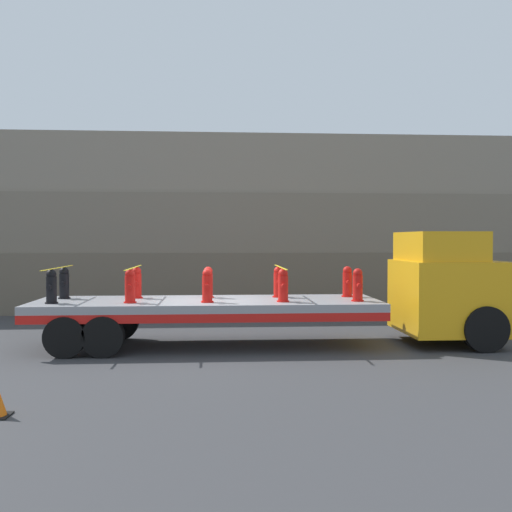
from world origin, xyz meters
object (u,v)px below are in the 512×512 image
at_px(fire_hydrant_red_far_3, 278,282).
at_px(fire_hydrant_red_near_4, 358,285).
at_px(truck_cab, 451,287).
at_px(fire_hydrant_red_far_1, 137,283).
at_px(fire_hydrant_red_far_2, 208,283).
at_px(flatbed_trailer, 186,309).
at_px(fire_hydrant_red_near_3, 283,286).
at_px(fire_hydrant_black_near_0, 51,287).
at_px(fire_hydrant_red_far_4, 347,282).
at_px(fire_hydrant_red_near_2, 207,286).
at_px(fire_hydrant_black_far_0, 64,283).
at_px(fire_hydrant_red_near_1, 130,287).

height_order(fire_hydrant_red_far_3, fire_hydrant_red_near_4, same).
relative_size(truck_cab, fire_hydrant_red_near_4, 3.56).
xyz_separation_m(fire_hydrant_red_far_1, fire_hydrant_red_near_4, (5.46, -1.11, 0.00)).
bearing_deg(fire_hydrant_red_far_2, flatbed_trailer, -134.08).
height_order(truck_cab, fire_hydrant_red_far_3, truck_cab).
bearing_deg(fire_hydrant_red_near_3, flatbed_trailer, 166.77).
relative_size(fire_hydrant_black_near_0, fire_hydrant_red_far_1, 1.00).
height_order(fire_hydrant_red_far_2, fire_hydrant_red_near_3, same).
height_order(fire_hydrant_black_near_0, fire_hydrant_red_far_4, same).
bearing_deg(fire_hydrant_red_near_4, fire_hydrant_red_far_2, 163.07).
distance_m(flatbed_trailer, fire_hydrant_red_near_4, 4.26).
xyz_separation_m(truck_cab, fire_hydrant_red_near_4, (-2.55, -0.55, 0.10)).
relative_size(fire_hydrant_red_far_2, fire_hydrant_red_near_4, 1.00).
distance_m(truck_cab, fire_hydrant_red_near_2, 6.21).
relative_size(fire_hydrant_black_far_0, fire_hydrant_red_near_4, 1.00).
height_order(flatbed_trailer, fire_hydrant_red_far_4, fire_hydrant_red_far_4).
distance_m(fire_hydrant_red_near_1, fire_hydrant_red_far_4, 5.57).
bearing_deg(fire_hydrant_red_far_2, fire_hydrant_red_near_3, -31.33).
relative_size(fire_hydrant_red_near_2, fire_hydrant_red_far_3, 1.00).
distance_m(fire_hydrant_black_near_0, fire_hydrant_red_far_2, 3.81).
bearing_deg(truck_cab, fire_hydrant_red_near_2, -174.89).
xyz_separation_m(truck_cab, fire_hydrant_red_far_4, (-2.55, 0.55, 0.10)).
bearing_deg(fire_hydrant_red_near_1, fire_hydrant_red_far_2, 31.33).
xyz_separation_m(truck_cab, fire_hydrant_red_far_3, (-4.37, 0.55, 0.10)).
distance_m(fire_hydrant_red_near_1, fire_hydrant_red_near_2, 1.82).
bearing_deg(truck_cab, fire_hydrant_black_far_0, 176.77).
bearing_deg(fire_hydrant_red_near_2, fire_hydrant_red_near_1, 180.00).
relative_size(fire_hydrant_red_near_2, fire_hydrant_red_near_4, 1.00).
xyz_separation_m(truck_cab, fire_hydrant_red_near_2, (-6.19, -0.55, 0.10)).
distance_m(fire_hydrant_black_far_0, fire_hydrant_red_near_1, 2.13).
bearing_deg(flatbed_trailer, fire_hydrant_red_far_1, 156.66).
xyz_separation_m(flatbed_trailer, fire_hydrant_red_far_3, (2.36, 0.55, 0.61)).
bearing_deg(fire_hydrant_red_near_2, fire_hydrant_red_near_4, 0.00).
bearing_deg(fire_hydrant_red_near_1, fire_hydrant_black_near_0, 180.00).
relative_size(fire_hydrant_black_far_0, fire_hydrant_red_near_3, 1.00).
relative_size(fire_hydrant_red_near_1, fire_hydrant_red_near_3, 1.00).
bearing_deg(fire_hydrant_red_near_3, fire_hydrant_red_near_2, 180.00).
bearing_deg(fire_hydrant_red_near_1, fire_hydrant_red_near_3, 0.00).
distance_m(truck_cab, fire_hydrant_red_far_3, 4.40).
distance_m(fire_hydrant_red_near_2, fire_hydrant_red_far_4, 3.81).
bearing_deg(flatbed_trailer, fire_hydrant_black_far_0, 169.88).
distance_m(fire_hydrant_black_far_0, fire_hydrant_red_near_4, 7.37).
height_order(flatbed_trailer, fire_hydrant_red_near_2, fire_hydrant_red_near_2).
bearing_deg(fire_hydrant_red_near_1, truck_cab, 3.96).
height_order(flatbed_trailer, fire_hydrant_red_near_4, fire_hydrant_red_near_4).
distance_m(fire_hydrant_red_near_3, fire_hydrant_red_near_4, 1.82).
height_order(fire_hydrant_black_far_0, fire_hydrant_red_near_2, same).
bearing_deg(fire_hydrant_red_far_4, fire_hydrant_red_near_1, -168.53).
distance_m(fire_hydrant_red_near_2, fire_hydrant_red_near_4, 3.64).
bearing_deg(fire_hydrant_red_near_2, fire_hydrant_red_far_2, 90.00).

